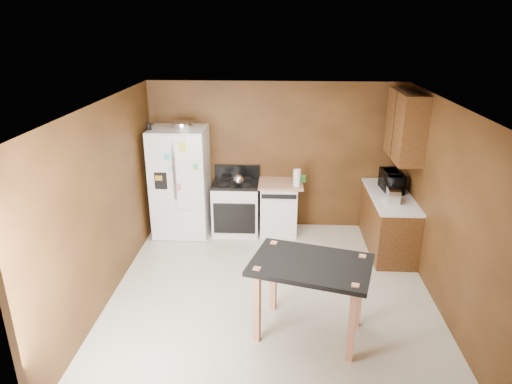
# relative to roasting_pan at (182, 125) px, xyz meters

# --- Properties ---
(floor) EXTENTS (4.50, 4.50, 0.00)m
(floor) POSITION_rel_roasting_pan_xyz_m (1.48, -1.93, -1.85)
(floor) COLOR beige
(floor) RESTS_ON ground
(ceiling) EXTENTS (4.50, 4.50, 0.00)m
(ceiling) POSITION_rel_roasting_pan_xyz_m (1.48, -1.93, 0.65)
(ceiling) COLOR white
(ceiling) RESTS_ON ground
(wall_back) EXTENTS (4.20, 0.00, 4.20)m
(wall_back) POSITION_rel_roasting_pan_xyz_m (1.48, 0.32, -0.60)
(wall_back) COLOR brown
(wall_back) RESTS_ON ground
(wall_front) EXTENTS (4.20, 0.00, 4.20)m
(wall_front) POSITION_rel_roasting_pan_xyz_m (1.48, -4.18, -0.60)
(wall_front) COLOR brown
(wall_front) RESTS_ON ground
(wall_left) EXTENTS (0.00, 4.50, 4.50)m
(wall_left) POSITION_rel_roasting_pan_xyz_m (-0.62, -1.93, -0.60)
(wall_left) COLOR brown
(wall_left) RESTS_ON ground
(wall_right) EXTENTS (0.00, 4.50, 4.50)m
(wall_right) POSITION_rel_roasting_pan_xyz_m (3.58, -1.93, -0.60)
(wall_right) COLOR brown
(wall_right) RESTS_ON ground
(roasting_pan) EXTENTS (0.37, 0.37, 0.09)m
(roasting_pan) POSITION_rel_roasting_pan_xyz_m (0.00, 0.00, 0.00)
(roasting_pan) COLOR silver
(roasting_pan) RESTS_ON refrigerator
(pen_cup) EXTENTS (0.07, 0.07, 0.11)m
(pen_cup) POSITION_rel_roasting_pan_xyz_m (-0.48, -0.20, 0.01)
(pen_cup) COLOR black
(pen_cup) RESTS_ON refrigerator
(kettle) EXTENTS (0.17, 0.17, 0.17)m
(kettle) POSITION_rel_roasting_pan_xyz_m (0.90, -0.15, -0.86)
(kettle) COLOR silver
(kettle) RESTS_ON gas_range
(paper_towel) EXTENTS (0.15, 0.15, 0.28)m
(paper_towel) POSITION_rel_roasting_pan_xyz_m (1.84, -0.13, -0.82)
(paper_towel) COLOR white
(paper_towel) RESTS_ON dishwasher
(green_canister) EXTENTS (0.11, 0.11, 0.11)m
(green_canister) POSITION_rel_roasting_pan_xyz_m (1.95, 0.07, -0.90)
(green_canister) COLOR green
(green_canister) RESTS_ON dishwasher
(toaster) EXTENTS (0.18, 0.28, 0.20)m
(toaster) POSITION_rel_roasting_pan_xyz_m (3.23, -0.77, -0.85)
(toaster) COLOR silver
(toaster) RESTS_ON right_cabinets
(microwave) EXTENTS (0.39, 0.54, 0.28)m
(microwave) POSITION_rel_roasting_pan_xyz_m (3.32, -0.28, -0.81)
(microwave) COLOR black
(microwave) RESTS_ON right_cabinets
(refrigerator) EXTENTS (0.90, 0.80, 1.80)m
(refrigerator) POSITION_rel_roasting_pan_xyz_m (-0.07, -0.06, -0.95)
(refrigerator) COLOR white
(refrigerator) RESTS_ON ground
(gas_range) EXTENTS (0.76, 0.68, 1.10)m
(gas_range) POSITION_rel_roasting_pan_xyz_m (0.84, -0.00, -1.38)
(gas_range) COLOR white
(gas_range) RESTS_ON ground
(dishwasher) EXTENTS (0.78, 0.63, 0.89)m
(dishwasher) POSITION_rel_roasting_pan_xyz_m (1.56, 0.02, -1.39)
(dishwasher) COLOR white
(dishwasher) RESTS_ON ground
(right_cabinets) EXTENTS (0.63, 1.58, 2.45)m
(right_cabinets) POSITION_rel_roasting_pan_xyz_m (3.32, -0.45, -0.94)
(right_cabinets) COLOR brown
(right_cabinets) RESTS_ON ground
(island) EXTENTS (1.48, 1.18, 0.93)m
(island) POSITION_rel_roasting_pan_xyz_m (1.92, -2.68, -1.07)
(island) COLOR black
(island) RESTS_ON ground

